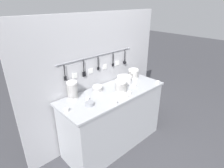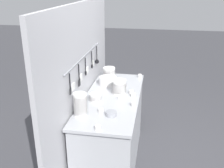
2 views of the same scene
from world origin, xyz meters
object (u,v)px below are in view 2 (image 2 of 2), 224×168
at_px(cup_edge_near, 101,110).
at_px(cup_back_left, 120,98).
at_px(bowl_stack_tall_left, 96,97).
at_px(cup_mid_row, 133,104).
at_px(steel_mixing_bowl, 111,114).
at_px(bowl_stack_wide_centre, 80,105).
at_px(cup_by_caddy, 140,76).
at_px(bowl_stack_back_corner, 119,87).
at_px(plate_stack, 108,81).
at_px(cup_back_right, 124,84).
at_px(bowl_stack_short_front, 109,73).
at_px(cup_beside_plates, 98,128).
at_px(cup_edge_far, 133,95).
at_px(cup_front_right, 131,92).

bearing_deg(cup_edge_near, cup_back_left, -23.14).
height_order(bowl_stack_tall_left, cup_mid_row, bowl_stack_tall_left).
bearing_deg(cup_mid_row, bowl_stack_tall_left, 81.76).
bearing_deg(steel_mixing_bowl, bowl_stack_wide_centre, 99.59).
height_order(cup_back_left, cup_by_caddy, same).
xyz_separation_m(cup_back_left, cup_by_caddy, (0.76, -0.16, 0.00)).
height_order(bowl_stack_back_corner, cup_by_caddy, bowl_stack_back_corner).
relative_size(bowl_stack_back_corner, plate_stack, 0.77).
distance_m(bowl_stack_tall_left, cup_back_right, 0.56).
distance_m(bowl_stack_wide_centre, bowl_stack_tall_left, 0.37).
height_order(bowl_stack_short_front, steel_mixing_bowl, bowl_stack_short_front).
relative_size(steel_mixing_bowl, cup_beside_plates, 2.12).
bearing_deg(bowl_stack_tall_left, bowl_stack_back_corner, -43.47).
distance_m(cup_by_caddy, cup_edge_far, 0.66).
xyz_separation_m(bowl_stack_back_corner, bowl_stack_tall_left, (-0.24, 0.22, -0.04)).
bearing_deg(cup_back_right, bowl_stack_wide_centre, 160.23).
height_order(cup_edge_near, cup_beside_plates, same).
height_order(bowl_stack_tall_left, steel_mixing_bowl, bowl_stack_tall_left).
distance_m(plate_stack, cup_edge_near, 0.75).
relative_size(cup_back_left, cup_edge_near, 1.00).
bearing_deg(cup_beside_plates, bowl_stack_short_front, 6.26).
height_order(bowl_stack_wide_centre, bowl_stack_tall_left, bowl_stack_wide_centre).
height_order(steel_mixing_bowl, cup_edge_far, same).
bearing_deg(bowl_stack_short_front, bowl_stack_tall_left, 178.95).
xyz_separation_m(bowl_stack_wide_centre, cup_by_caddy, (1.19, -0.48, -0.10)).
relative_size(bowl_stack_wide_centre, steel_mixing_bowl, 2.17).
bearing_deg(cup_mid_row, bowl_stack_short_front, 27.02).
height_order(plate_stack, cup_back_left, plate_stack).
xyz_separation_m(bowl_stack_short_front, steel_mixing_bowl, (-1.05, -0.21, -0.05)).
bearing_deg(bowl_stack_back_corner, plate_stack, 35.45).
height_order(steel_mixing_bowl, cup_edge_near, same).
xyz_separation_m(bowl_stack_back_corner, cup_edge_far, (-0.06, -0.17, -0.06)).
relative_size(cup_edge_far, cup_mid_row, 1.00).
bearing_deg(cup_edge_near, bowl_stack_back_corner, -12.40).
distance_m(plate_stack, cup_edge_far, 0.47).
bearing_deg(bowl_stack_wide_centre, steel_mixing_bowl, -80.41).
height_order(cup_back_right, cup_edge_near, same).
distance_m(bowl_stack_tall_left, cup_by_caddy, 0.94).
xyz_separation_m(cup_by_caddy, cup_front_right, (-0.58, 0.06, 0.00)).
bearing_deg(cup_beside_plates, steel_mixing_bowl, -14.00).
xyz_separation_m(steel_mixing_bowl, cup_by_caddy, (1.14, -0.19, -0.00)).
bearing_deg(bowl_stack_tall_left, cup_by_caddy, -26.71).
bearing_deg(bowl_stack_wide_centre, cup_by_caddy, -22.09).
height_order(steel_mixing_bowl, cup_mid_row, same).
xyz_separation_m(cup_by_caddy, cup_edge_far, (-0.66, 0.03, 0.00)).
distance_m(bowl_stack_wide_centre, cup_front_right, 0.75).
relative_size(cup_beside_plates, cup_mid_row, 1.00).
bearing_deg(cup_by_caddy, cup_beside_plates, 169.54).
distance_m(cup_edge_far, cup_beside_plates, 0.80).
xyz_separation_m(bowl_stack_tall_left, cup_by_caddy, (0.84, -0.42, -0.02)).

